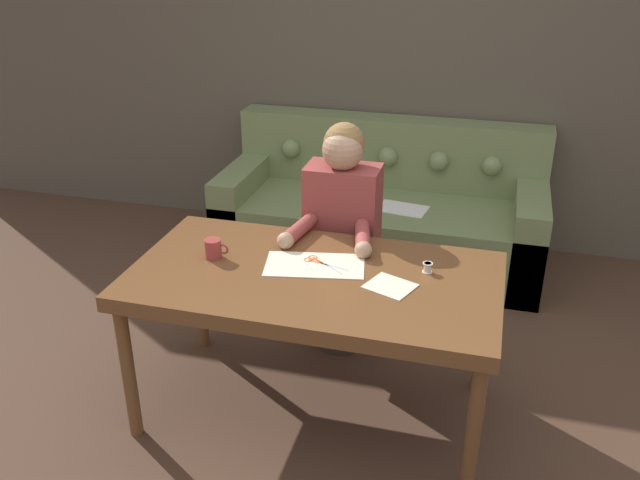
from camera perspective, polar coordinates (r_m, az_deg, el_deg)
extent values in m
plane|color=#4C3323|center=(3.25, 1.06, -15.41)|extent=(16.00, 16.00, 0.00)
cube|color=brown|center=(4.71, 8.16, 15.15)|extent=(8.00, 0.06, 2.60)
cube|color=brown|center=(2.94, -0.51, -3.44)|extent=(1.60, 0.86, 0.07)
cylinder|color=brown|center=(3.12, -15.84, -10.70)|extent=(0.06, 0.06, 0.67)
cylinder|color=brown|center=(2.77, 12.77, -15.70)|extent=(0.06, 0.06, 0.67)
cylinder|color=brown|center=(3.66, -10.11, -4.25)|extent=(0.06, 0.06, 0.67)
cylinder|color=brown|center=(3.37, 13.61, -7.52)|extent=(0.06, 0.06, 0.67)
cube|color=olive|center=(4.59, 5.02, 0.83)|extent=(2.11, 0.88, 0.44)
cube|color=olive|center=(4.73, 5.99, 7.45)|extent=(2.11, 0.22, 0.47)
cube|color=olive|center=(4.80, -6.22, 2.96)|extent=(0.20, 0.88, 0.60)
cube|color=olive|center=(4.50, 17.07, 0.37)|extent=(0.20, 0.88, 0.60)
sphere|color=olive|center=(4.76, -2.48, 7.70)|extent=(0.13, 0.13, 0.13)
sphere|color=olive|center=(4.67, 1.55, 7.36)|extent=(0.13, 0.13, 0.13)
sphere|color=olive|center=(4.61, 5.71, 6.97)|extent=(0.13, 0.13, 0.13)
sphere|color=olive|center=(4.57, 9.96, 6.54)|extent=(0.13, 0.13, 0.13)
sphere|color=olive|center=(4.55, 14.26, 6.07)|extent=(0.13, 0.13, 0.13)
cube|color=white|center=(4.37, 6.95, 2.64)|extent=(0.34, 0.25, 0.00)
cylinder|color=#33281E|center=(3.68, 1.79, -5.56)|extent=(0.28, 0.28, 0.46)
cube|color=#993D38|center=(3.44, 1.91, 1.77)|extent=(0.37, 0.22, 0.57)
sphere|color=tan|center=(3.29, 1.92, 7.58)|extent=(0.20, 0.20, 0.20)
sphere|color=olive|center=(3.31, 2.05, 8.15)|extent=(0.20, 0.20, 0.20)
cylinder|color=#993D38|center=(3.25, -1.80, 0.88)|extent=(0.12, 0.28, 0.07)
sphere|color=tan|center=(3.14, -2.93, -0.07)|extent=(0.08, 0.08, 0.08)
cylinder|color=#993D38|center=(3.18, 3.61, 0.25)|extent=(0.13, 0.28, 0.07)
sphere|color=tan|center=(3.06, 3.67, -0.85)|extent=(0.08, 0.08, 0.08)
cube|color=beige|center=(2.99, -0.44, -2.12)|extent=(0.48, 0.32, 0.00)
cube|color=beige|center=(2.84, 5.92, -3.88)|extent=(0.24, 0.22, 0.00)
cube|color=silver|center=(2.97, 1.38, -2.34)|extent=(0.12, 0.04, 0.00)
cube|color=#D1511E|center=(3.01, -0.31, -1.88)|extent=(0.08, 0.03, 0.00)
torus|color=#D1511E|center=(3.03, -0.97, -1.71)|extent=(0.04, 0.04, 0.01)
cube|color=silver|center=(2.95, 1.11, -2.50)|extent=(0.11, 0.08, 0.00)
cube|color=#D1511E|center=(3.02, -0.13, -1.79)|extent=(0.07, 0.06, 0.00)
torus|color=#D1511E|center=(3.05, -0.61, -1.52)|extent=(0.04, 0.04, 0.01)
cylinder|color=silver|center=(3.00, 0.35, -2.06)|extent=(0.01, 0.01, 0.01)
cylinder|color=#9E3833|center=(3.08, -8.99, -0.73)|extent=(0.08, 0.08, 0.09)
torus|color=#9E3833|center=(3.06, -8.14, -0.77)|extent=(0.05, 0.01, 0.05)
cylinder|color=beige|center=(2.96, 9.04, -2.31)|extent=(0.03, 0.03, 0.04)
cylinder|color=beige|center=(2.95, 9.07, -1.96)|extent=(0.04, 0.04, 0.00)
cylinder|color=beige|center=(2.97, 9.02, -2.66)|extent=(0.04, 0.04, 0.00)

